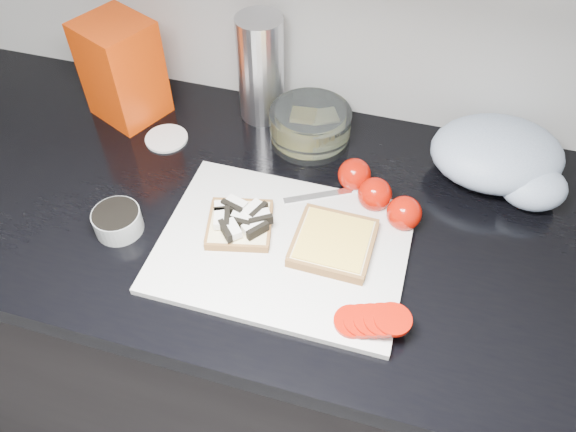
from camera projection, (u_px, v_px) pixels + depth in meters
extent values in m
cube|color=black|center=(273.00, 337.00, 1.34)|extent=(3.50, 0.60, 0.86)
cube|color=black|center=(268.00, 212.00, 1.00)|extent=(3.50, 0.64, 0.04)
cube|color=silver|center=(283.00, 247.00, 0.92)|extent=(0.40, 0.30, 0.01)
cube|color=beige|center=(240.00, 224.00, 0.93)|extent=(0.12, 0.12, 0.01)
cube|color=white|center=(226.00, 207.00, 0.94)|extent=(0.04, 0.03, 0.01)
cube|color=black|center=(226.00, 207.00, 0.94)|extent=(0.04, 0.02, 0.02)
cube|color=white|center=(236.00, 204.00, 0.94)|extent=(0.04, 0.03, 0.01)
cube|color=black|center=(236.00, 204.00, 0.94)|extent=(0.04, 0.02, 0.02)
cube|color=white|center=(254.00, 209.00, 0.94)|extent=(0.03, 0.04, 0.01)
cube|color=black|center=(254.00, 209.00, 0.94)|extent=(0.02, 0.04, 0.02)
cube|color=white|center=(220.00, 219.00, 0.92)|extent=(0.03, 0.04, 0.01)
cube|color=black|center=(220.00, 219.00, 0.92)|extent=(0.02, 0.04, 0.02)
cube|color=white|center=(242.00, 219.00, 0.92)|extent=(0.04, 0.02, 0.01)
cube|color=black|center=(242.00, 219.00, 0.92)|extent=(0.04, 0.01, 0.02)
cube|color=white|center=(254.00, 227.00, 0.91)|extent=(0.04, 0.04, 0.01)
cube|color=black|center=(254.00, 227.00, 0.91)|extent=(0.03, 0.04, 0.02)
cube|color=white|center=(232.00, 229.00, 0.90)|extent=(0.04, 0.04, 0.01)
cube|color=black|center=(232.00, 229.00, 0.90)|extent=(0.03, 0.03, 0.02)
cube|color=white|center=(259.00, 217.00, 0.92)|extent=(0.04, 0.04, 0.01)
cube|color=black|center=(259.00, 217.00, 0.92)|extent=(0.04, 0.03, 0.02)
cube|color=beige|center=(333.00, 243.00, 0.91)|extent=(0.13, 0.13, 0.02)
cube|color=yellow|center=(334.00, 239.00, 0.90)|extent=(0.11, 0.11, 0.00)
cylinder|color=#A70F03|center=(352.00, 321.00, 0.82)|extent=(0.07, 0.07, 0.01)
cylinder|color=#A70F03|center=(362.00, 321.00, 0.81)|extent=(0.07, 0.07, 0.01)
cylinder|color=#A70F03|center=(372.00, 320.00, 0.81)|extent=(0.06, 0.06, 0.01)
cylinder|color=#A70F03|center=(383.00, 320.00, 0.80)|extent=(0.06, 0.06, 0.01)
cylinder|color=#A70F03|center=(393.00, 319.00, 0.80)|extent=(0.06, 0.06, 0.01)
cube|color=silver|center=(318.00, 196.00, 0.99)|extent=(0.11, 0.07, 0.00)
cube|color=silver|center=(368.00, 187.00, 1.00)|extent=(0.06, 0.04, 0.01)
cylinder|color=gray|center=(118.00, 221.00, 0.94)|extent=(0.08, 0.08, 0.04)
cylinder|color=black|center=(116.00, 215.00, 0.92)|extent=(0.08, 0.08, 0.01)
cylinder|color=silver|center=(167.00, 138.00, 1.10)|extent=(0.11, 0.11, 0.01)
cylinder|color=silver|center=(310.00, 126.00, 1.08)|extent=(0.16, 0.16, 0.07)
cube|color=yellow|center=(303.00, 126.00, 1.09)|extent=(0.05, 0.04, 0.03)
cube|color=#E8D78A|center=(323.00, 130.00, 1.10)|extent=(0.07, 0.06, 0.01)
cube|color=red|center=(122.00, 70.00, 1.09)|extent=(0.16, 0.16, 0.20)
cylinder|color=silver|center=(261.00, 69.00, 1.08)|extent=(0.09, 0.09, 0.21)
ellipsoid|color=silver|center=(497.00, 153.00, 1.00)|extent=(0.27, 0.23, 0.10)
ellipsoid|color=silver|center=(534.00, 187.00, 0.97)|extent=(0.13, 0.11, 0.07)
sphere|color=#A70F03|center=(375.00, 194.00, 0.97)|extent=(0.06, 0.06, 0.06)
sphere|color=#A70F03|center=(404.00, 213.00, 0.94)|extent=(0.06, 0.06, 0.06)
sphere|color=#A70F03|center=(354.00, 175.00, 1.00)|extent=(0.06, 0.06, 0.06)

